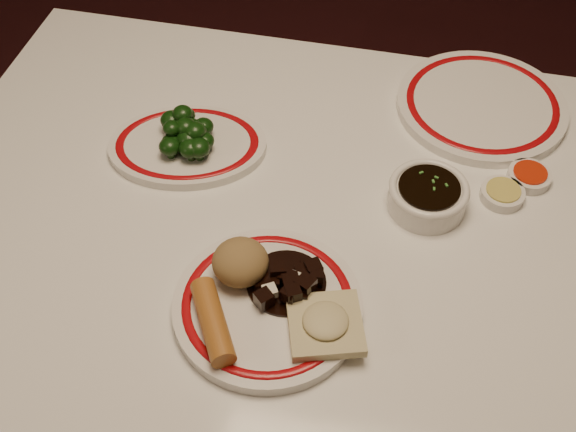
# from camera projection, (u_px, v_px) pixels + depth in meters

# --- Properties ---
(dining_table) EXTENTS (1.20, 0.90, 0.75)m
(dining_table) POSITION_uv_depth(u_px,v_px,m) (316.00, 279.00, 1.07)
(dining_table) COLOR white
(dining_table) RESTS_ON ground
(main_plate) EXTENTS (0.30, 0.30, 0.02)m
(main_plate) POSITION_uv_depth(u_px,v_px,m) (268.00, 306.00, 0.92)
(main_plate) COLOR white
(main_plate) RESTS_ON dining_table
(rice_mound) EXTENTS (0.07, 0.07, 0.05)m
(rice_mound) POSITION_uv_depth(u_px,v_px,m) (240.00, 262.00, 0.92)
(rice_mound) COLOR olive
(rice_mound) RESTS_ON main_plate
(spring_roll) EXTENTS (0.08, 0.12, 0.03)m
(spring_roll) POSITION_uv_depth(u_px,v_px,m) (213.00, 321.00, 0.88)
(spring_roll) COLOR #B36E2C
(spring_roll) RESTS_ON main_plate
(fried_wonton) EXTENTS (0.11, 0.11, 0.03)m
(fried_wonton) POSITION_uv_depth(u_px,v_px,m) (325.00, 324.00, 0.88)
(fried_wonton) COLOR #C8BF8D
(fried_wonton) RESTS_ON main_plate
(stirfry_heap) EXTENTS (0.10, 0.11, 0.03)m
(stirfry_heap) POSITION_uv_depth(u_px,v_px,m) (289.00, 282.00, 0.92)
(stirfry_heap) COLOR black
(stirfry_heap) RESTS_ON main_plate
(broccoli_plate) EXTENTS (0.28, 0.26, 0.02)m
(broccoli_plate) POSITION_uv_depth(u_px,v_px,m) (188.00, 146.00, 1.11)
(broccoli_plate) COLOR white
(broccoli_plate) RESTS_ON dining_table
(broccoli_pile) EXTENTS (0.09, 0.10, 0.05)m
(broccoli_pile) POSITION_uv_depth(u_px,v_px,m) (187.00, 132.00, 1.09)
(broccoli_pile) COLOR #23471C
(broccoli_pile) RESTS_ON broccoli_plate
(soy_bowl) EXTENTS (0.11, 0.11, 0.04)m
(soy_bowl) POSITION_uv_depth(u_px,v_px,m) (427.00, 197.00, 1.03)
(soy_bowl) COLOR white
(soy_bowl) RESTS_ON dining_table
(sweet_sour_dish) EXTENTS (0.06, 0.06, 0.02)m
(sweet_sour_dish) POSITION_uv_depth(u_px,v_px,m) (529.00, 176.00, 1.07)
(sweet_sour_dish) COLOR white
(sweet_sour_dish) RESTS_ON dining_table
(mustard_dish) EXTENTS (0.06, 0.06, 0.02)m
(mustard_dish) POSITION_uv_depth(u_px,v_px,m) (502.00, 194.00, 1.05)
(mustard_dish) COLOR white
(mustard_dish) RESTS_ON dining_table
(far_plate) EXTENTS (0.35, 0.35, 0.02)m
(far_plate) POSITION_uv_depth(u_px,v_px,m) (482.00, 105.00, 1.18)
(far_plate) COLOR white
(far_plate) RESTS_ON dining_table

